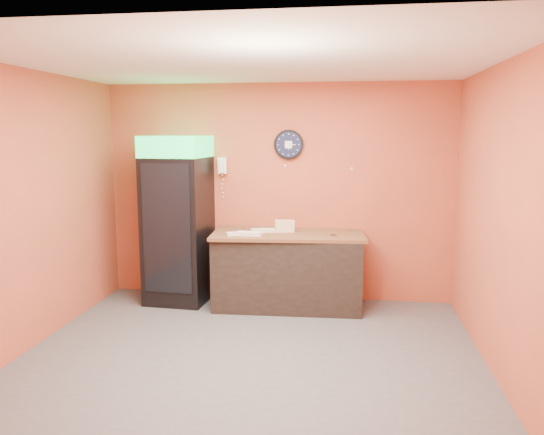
# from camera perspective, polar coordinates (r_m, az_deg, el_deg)

# --- Properties ---
(floor) EXTENTS (4.50, 4.50, 0.00)m
(floor) POSITION_cam_1_polar(r_m,az_deg,el_deg) (5.36, -2.36, -14.79)
(floor) COLOR #47474C
(floor) RESTS_ON ground
(back_wall) EXTENTS (4.50, 0.02, 2.80)m
(back_wall) POSITION_cam_1_polar(r_m,az_deg,el_deg) (6.92, 0.60, 2.72)
(back_wall) COLOR #C95038
(back_wall) RESTS_ON floor
(left_wall) EXTENTS (0.02, 4.00, 2.80)m
(left_wall) POSITION_cam_1_polar(r_m,az_deg,el_deg) (5.81, -24.83, 0.64)
(left_wall) COLOR #C95038
(left_wall) RESTS_ON floor
(right_wall) EXTENTS (0.02, 4.00, 2.80)m
(right_wall) POSITION_cam_1_polar(r_m,az_deg,el_deg) (5.06, 23.46, -0.42)
(right_wall) COLOR #C95038
(right_wall) RESTS_ON floor
(ceiling) EXTENTS (4.50, 4.00, 0.02)m
(ceiling) POSITION_cam_1_polar(r_m,az_deg,el_deg) (4.94, -2.58, 16.41)
(ceiling) COLOR white
(ceiling) RESTS_ON back_wall
(beverage_cooler) EXTENTS (0.79, 0.80, 2.13)m
(beverage_cooler) POSITION_cam_1_polar(r_m,az_deg,el_deg) (6.86, -10.15, -0.51)
(beverage_cooler) COLOR black
(beverage_cooler) RESTS_ON floor
(prep_counter) EXTENTS (1.84, 0.87, 0.91)m
(prep_counter) POSITION_cam_1_polar(r_m,az_deg,el_deg) (6.68, 1.72, -5.80)
(prep_counter) COLOR black
(prep_counter) RESTS_ON floor
(wall_clock) EXTENTS (0.38, 0.06, 0.38)m
(wall_clock) POSITION_cam_1_polar(r_m,az_deg,el_deg) (6.83, 1.81, 7.85)
(wall_clock) COLOR black
(wall_clock) RESTS_ON back_wall
(wall_phone) EXTENTS (0.11, 0.10, 0.21)m
(wall_phone) POSITION_cam_1_polar(r_m,az_deg,el_deg) (6.97, -5.37, 5.57)
(wall_phone) COLOR white
(wall_phone) RESTS_ON back_wall
(butcher_paper) EXTENTS (1.93, 1.00, 0.04)m
(butcher_paper) POSITION_cam_1_polar(r_m,az_deg,el_deg) (6.57, 1.74, -1.81)
(butcher_paper) COLOR brown
(butcher_paper) RESTS_ON prep_counter
(sub_roll_stack) EXTENTS (0.25, 0.13, 0.15)m
(sub_roll_stack) POSITION_cam_1_polar(r_m,az_deg,el_deg) (6.59, 1.39, -0.94)
(sub_roll_stack) COLOR beige
(sub_roll_stack) RESTS_ON butcher_paper
(wrapped_sandwich_left) EXTENTS (0.27, 0.21, 0.04)m
(wrapped_sandwich_left) POSITION_cam_1_polar(r_m,az_deg,el_deg) (6.43, -3.79, -1.73)
(wrapped_sandwich_left) COLOR silver
(wrapped_sandwich_left) RESTS_ON butcher_paper
(wrapped_sandwich_mid) EXTENTS (0.32, 0.15, 0.04)m
(wrapped_sandwich_mid) POSITION_cam_1_polar(r_m,az_deg,el_deg) (6.39, -2.45, -1.75)
(wrapped_sandwich_mid) COLOR silver
(wrapped_sandwich_mid) RESTS_ON butcher_paper
(wrapped_sandwich_right) EXTENTS (0.31, 0.19, 0.04)m
(wrapped_sandwich_right) POSITION_cam_1_polar(r_m,az_deg,el_deg) (6.60, -0.97, -1.40)
(wrapped_sandwich_right) COLOR silver
(wrapped_sandwich_right) RESTS_ON butcher_paper
(kitchen_tool) EXTENTS (0.05, 0.05, 0.05)m
(kitchen_tool) POSITION_cam_1_polar(r_m,az_deg,el_deg) (6.72, -1.10, -1.16)
(kitchen_tool) COLOR silver
(kitchen_tool) RESTS_ON butcher_paper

